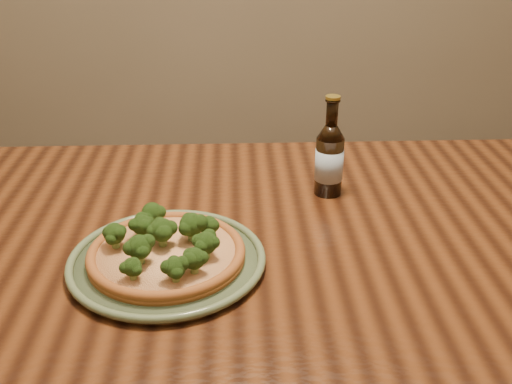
{
  "coord_description": "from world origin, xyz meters",
  "views": [
    {
      "loc": [
        -0.07,
        -0.84,
        1.31
      ],
      "look_at": [
        -0.03,
        0.14,
        0.82
      ],
      "focal_mm": 42.0,
      "sensor_mm": 36.0,
      "label": 1
    }
  ],
  "objects_px": {
    "plate": "(167,260)",
    "pizza": "(166,250)",
    "beer_bottle": "(329,159)",
    "table": "(270,278)"
  },
  "relations": [
    {
      "from": "table",
      "to": "pizza",
      "type": "bearing_deg",
      "value": -153.25
    },
    {
      "from": "table",
      "to": "pizza",
      "type": "xyz_separation_m",
      "value": [
        -0.18,
        -0.09,
        0.12
      ]
    },
    {
      "from": "plate",
      "to": "pizza",
      "type": "bearing_deg",
      "value": 42.49
    },
    {
      "from": "plate",
      "to": "pizza",
      "type": "xyz_separation_m",
      "value": [
        0.0,
        0.0,
        0.02
      ]
    },
    {
      "from": "plate",
      "to": "pizza",
      "type": "distance_m",
      "value": 0.02
    },
    {
      "from": "plate",
      "to": "beer_bottle",
      "type": "bearing_deg",
      "value": 39.99
    },
    {
      "from": "table",
      "to": "beer_bottle",
      "type": "distance_m",
      "value": 0.27
    },
    {
      "from": "plate",
      "to": "table",
      "type": "bearing_deg",
      "value": 26.77
    },
    {
      "from": "table",
      "to": "pizza",
      "type": "distance_m",
      "value": 0.24
    },
    {
      "from": "pizza",
      "to": "beer_bottle",
      "type": "height_order",
      "value": "beer_bottle"
    }
  ]
}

